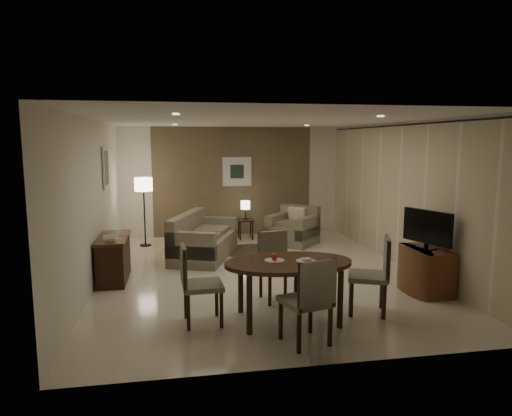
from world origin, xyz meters
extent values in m
cube|color=beige|center=(0.00, 0.00, 0.00)|extent=(5.50, 7.00, 0.00)
cube|color=white|center=(0.00, 0.00, 2.70)|extent=(5.50, 7.00, 0.00)
cube|color=brown|center=(0.00, 3.50, 1.35)|extent=(5.50, 0.00, 2.70)
cube|color=silver|center=(-2.75, 0.00, 1.35)|extent=(0.00, 7.00, 2.70)
cube|color=silver|center=(2.75, 0.00, 1.35)|extent=(0.00, 7.00, 2.70)
cube|color=brown|center=(0.00, 3.48, 1.35)|extent=(3.96, 0.03, 2.70)
cylinder|color=black|center=(2.68, 0.00, 2.64)|extent=(0.03, 6.80, 0.03)
cube|color=silver|center=(0.10, 3.46, 1.60)|extent=(0.72, 0.03, 0.72)
cube|color=#1C3322|center=(0.10, 3.44, 1.60)|extent=(0.34, 0.01, 0.34)
cube|color=silver|center=(-2.72, 1.20, 1.85)|extent=(0.03, 0.60, 0.80)
cube|color=gray|center=(-2.71, 1.20, 1.85)|extent=(0.01, 0.46, 0.64)
cylinder|color=white|center=(-1.40, -1.80, 2.69)|extent=(0.10, 0.10, 0.01)
cylinder|color=white|center=(1.40, -1.80, 2.69)|extent=(0.10, 0.10, 0.01)
cylinder|color=white|center=(-1.40, 1.80, 2.69)|extent=(0.10, 0.10, 0.01)
cylinder|color=white|center=(1.40, 1.80, 2.69)|extent=(0.10, 0.10, 0.01)
cylinder|color=white|center=(-0.18, -2.17, 0.80)|extent=(0.26, 0.26, 0.02)
cylinder|color=white|center=(0.22, -2.27, 0.80)|extent=(0.26, 0.26, 0.02)
sphere|color=red|center=(-0.18, -2.17, 0.85)|extent=(0.09, 0.09, 0.09)
cube|color=white|center=(0.22, -2.27, 0.82)|extent=(0.12, 0.08, 0.03)
cylinder|color=#433725|center=(0.22, 1.60, 0.01)|extent=(1.35, 1.35, 0.01)
camera|label=1|loc=(-1.44, -7.83, 2.34)|focal=32.00mm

